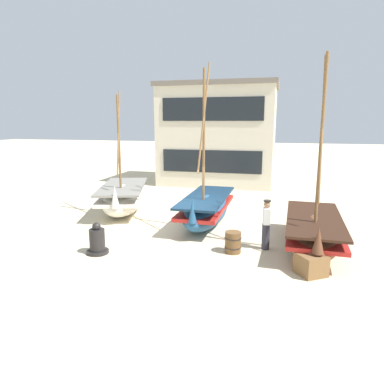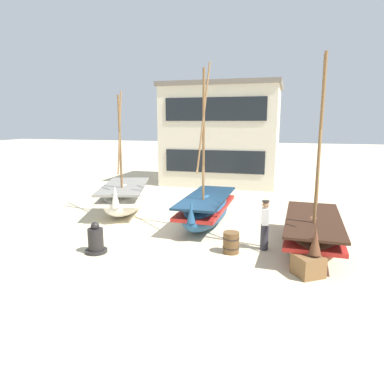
{
  "view_description": "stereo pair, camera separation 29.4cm",
  "coord_description": "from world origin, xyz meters",
  "px_view_note": "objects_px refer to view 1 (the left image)",
  "views": [
    {
      "loc": [
        3.42,
        -12.37,
        4.2
      ],
      "look_at": [
        0.0,
        1.0,
        1.4
      ],
      "focal_mm": 32.52,
      "sensor_mm": 36.0,
      "label": 1
    },
    {
      "loc": [
        3.7,
        -12.29,
        4.2
      ],
      "look_at": [
        0.0,
        1.0,
        1.4
      ],
      "focal_mm": 32.52,
      "sensor_mm": 36.0,
      "label": 2
    }
  ],
  "objects_px": {
    "wooden_barrel": "(233,242)",
    "cargo_crate": "(311,265)",
    "harbor_building_main": "(219,134)",
    "capstan_winch": "(97,241)",
    "fisherman_by_hull": "(266,225)",
    "fishing_boat_near_left": "(123,197)",
    "fishing_boat_far_right": "(206,209)",
    "fishing_boat_centre_large": "(313,230)"
  },
  "relations": [
    {
      "from": "fishing_boat_centre_large",
      "to": "wooden_barrel",
      "type": "xyz_separation_m",
      "value": [
        -2.56,
        -1.12,
        -0.25
      ]
    },
    {
      "from": "capstan_winch",
      "to": "wooden_barrel",
      "type": "bearing_deg",
      "value": 15.17
    },
    {
      "from": "fishing_boat_centre_large",
      "to": "capstan_winch",
      "type": "bearing_deg",
      "value": -161.51
    },
    {
      "from": "fishing_boat_centre_large",
      "to": "fisherman_by_hull",
      "type": "xyz_separation_m",
      "value": [
        -1.54,
        -0.54,
        0.23
      ]
    },
    {
      "from": "fishing_boat_far_right",
      "to": "capstan_winch",
      "type": "xyz_separation_m",
      "value": [
        -2.75,
        -4.02,
        -0.27
      ]
    },
    {
      "from": "capstan_winch",
      "to": "fishing_boat_centre_large",
      "type": "bearing_deg",
      "value": 18.49
    },
    {
      "from": "wooden_barrel",
      "to": "harbor_building_main",
      "type": "relative_size",
      "value": 0.09
    },
    {
      "from": "fishing_boat_far_right",
      "to": "fisherman_by_hull",
      "type": "xyz_separation_m",
      "value": [
        2.51,
        -2.29,
        0.16
      ]
    },
    {
      "from": "fisherman_by_hull",
      "to": "capstan_winch",
      "type": "distance_m",
      "value": 5.56
    },
    {
      "from": "fishing_boat_near_left",
      "to": "cargo_crate",
      "type": "xyz_separation_m",
      "value": [
        8.04,
        -5.01,
        -0.42
      ]
    },
    {
      "from": "fishing_boat_near_left",
      "to": "wooden_barrel",
      "type": "relative_size",
      "value": 7.95
    },
    {
      "from": "fishing_boat_far_right",
      "to": "wooden_barrel",
      "type": "relative_size",
      "value": 9.27
    },
    {
      "from": "wooden_barrel",
      "to": "cargo_crate",
      "type": "bearing_deg",
      "value": -25.78
    },
    {
      "from": "fishing_boat_centre_large",
      "to": "capstan_winch",
      "type": "xyz_separation_m",
      "value": [
        -6.8,
        -2.28,
        -0.2
      ]
    },
    {
      "from": "wooden_barrel",
      "to": "fishing_boat_near_left",
      "type": "bearing_deg",
      "value": 145.8
    },
    {
      "from": "fishing_boat_near_left",
      "to": "harbor_building_main",
      "type": "distance_m",
      "value": 10.1
    },
    {
      "from": "fishing_boat_far_right",
      "to": "harbor_building_main",
      "type": "relative_size",
      "value": 0.83
    },
    {
      "from": "fisherman_by_hull",
      "to": "cargo_crate",
      "type": "distance_m",
      "value": 2.23
    },
    {
      "from": "fishing_boat_centre_large",
      "to": "fishing_boat_far_right",
      "type": "xyz_separation_m",
      "value": [
        -4.06,
        1.75,
        0.07
      ]
    },
    {
      "from": "cargo_crate",
      "to": "fishing_boat_centre_large",
      "type": "bearing_deg",
      "value": 84.26
    },
    {
      "from": "wooden_barrel",
      "to": "fishing_boat_far_right",
      "type": "bearing_deg",
      "value": 117.54
    },
    {
      "from": "fisherman_by_hull",
      "to": "wooden_barrel",
      "type": "relative_size",
      "value": 2.41
    },
    {
      "from": "wooden_barrel",
      "to": "cargo_crate",
      "type": "distance_m",
      "value": 2.59
    },
    {
      "from": "fishing_boat_centre_large",
      "to": "wooden_barrel",
      "type": "height_order",
      "value": "fishing_boat_centre_large"
    },
    {
      "from": "fishing_boat_near_left",
      "to": "fisherman_by_hull",
      "type": "relative_size",
      "value": 3.3
    },
    {
      "from": "fisherman_by_hull",
      "to": "cargo_crate",
      "type": "xyz_separation_m",
      "value": [
        1.32,
        -1.71,
        -0.54
      ]
    },
    {
      "from": "capstan_winch",
      "to": "cargo_crate",
      "type": "relative_size",
      "value": 1.47
    },
    {
      "from": "fishing_boat_far_right",
      "to": "capstan_winch",
      "type": "relative_size",
      "value": 6.27
    },
    {
      "from": "fishing_boat_near_left",
      "to": "capstan_winch",
      "type": "height_order",
      "value": "fishing_boat_near_left"
    },
    {
      "from": "harbor_building_main",
      "to": "fishing_boat_far_right",
      "type": "bearing_deg",
      "value": -82.6
    },
    {
      "from": "wooden_barrel",
      "to": "cargo_crate",
      "type": "relative_size",
      "value": 0.99
    },
    {
      "from": "cargo_crate",
      "to": "wooden_barrel",
      "type": "bearing_deg",
      "value": 154.22
    },
    {
      "from": "wooden_barrel",
      "to": "capstan_winch",
      "type": "bearing_deg",
      "value": -164.83
    },
    {
      "from": "fishing_boat_centre_large",
      "to": "capstan_winch",
      "type": "distance_m",
      "value": 7.18
    },
    {
      "from": "wooden_barrel",
      "to": "harbor_building_main",
      "type": "bearing_deg",
      "value": 102.14
    },
    {
      "from": "wooden_barrel",
      "to": "cargo_crate",
      "type": "xyz_separation_m",
      "value": [
        2.33,
        -1.13,
        -0.06
      ]
    },
    {
      "from": "fishing_boat_near_left",
      "to": "capstan_winch",
      "type": "xyz_separation_m",
      "value": [
        1.46,
        -5.03,
        -0.3
      ]
    },
    {
      "from": "wooden_barrel",
      "to": "harbor_building_main",
      "type": "height_order",
      "value": "harbor_building_main"
    },
    {
      "from": "capstan_winch",
      "to": "fishing_boat_near_left",
      "type": "bearing_deg",
      "value": 106.2
    },
    {
      "from": "fisherman_by_hull",
      "to": "capstan_winch",
      "type": "relative_size",
      "value": 1.63
    },
    {
      "from": "fishing_boat_near_left",
      "to": "fisherman_by_hull",
      "type": "height_order",
      "value": "fishing_boat_near_left"
    },
    {
      "from": "capstan_winch",
      "to": "wooden_barrel",
      "type": "distance_m",
      "value": 4.4
    }
  ]
}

